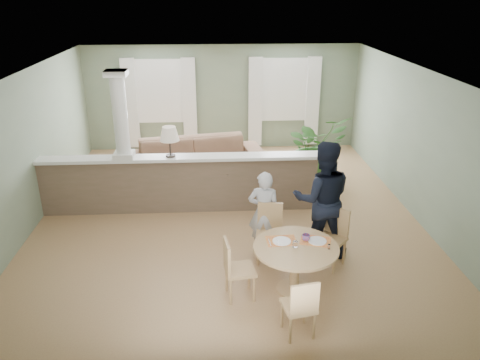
{
  "coord_description": "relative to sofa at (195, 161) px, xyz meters",
  "views": [
    {
      "loc": [
        -0.24,
        -8.04,
        4.02
      ],
      "look_at": [
        0.17,
        -1.0,
        1.1
      ],
      "focal_mm": 35.0,
      "sensor_mm": 36.0,
      "label": 1
    }
  ],
  "objects": [
    {
      "name": "child_person",
      "position": [
        1.2,
        -3.15,
        0.25
      ],
      "size": [
        0.57,
        0.43,
        1.39
      ],
      "primitive_type": "imported",
      "rotation": [
        0.0,
        0.0,
        2.93
      ],
      "color": "#ACACB2",
      "rests_on": "ground"
    },
    {
      "name": "chair_side",
      "position": [
        0.68,
        -4.36,
        0.04
      ],
      "size": [
        0.45,
        0.45,
        0.88
      ],
      "rotation": [
        0.0,
        0.0,
        1.71
      ],
      "color": "tan",
      "rests_on": "ground"
    },
    {
      "name": "houseplant",
      "position": [
        2.69,
        -0.09,
        0.29
      ],
      "size": [
        1.69,
        1.6,
        1.48
      ],
      "primitive_type": "imported",
      "rotation": [
        0.0,
        0.0,
        0.43
      ],
      "color": "#376C2B",
      "rests_on": "ground"
    },
    {
      "name": "chair_far_man",
      "position": [
        2.23,
        -3.57,
        0.06
      ],
      "size": [
        0.58,
        0.58,
        0.92
      ],
      "rotation": [
        0.0,
        0.0,
        -0.72
      ],
      "color": "tan",
      "rests_on": "ground"
    },
    {
      "name": "chair_near",
      "position": [
        1.44,
        -5.21,
        0.01
      ],
      "size": [
        0.44,
        0.44,
        0.84
      ],
      "rotation": [
        0.0,
        0.0,
        3.34
      ],
      "color": "tan",
      "rests_on": "ground"
    },
    {
      "name": "room_shell",
      "position": [
        0.65,
        -1.12,
        1.36
      ],
      "size": [
        7.02,
        8.02,
        2.71
      ],
      "color": "gray",
      "rests_on": "ground"
    },
    {
      "name": "sofa",
      "position": [
        0.0,
        0.0,
        0.0
      ],
      "size": [
        3.25,
        1.73,
        0.9
      ],
      "primitive_type": "imported",
      "rotation": [
        0.0,
        0.0,
        0.18
      ],
      "color": "brown",
      "rests_on": "ground"
    },
    {
      "name": "ground",
      "position": [
        0.67,
        -1.75,
        -0.45
      ],
      "size": [
        8.0,
        8.0,
        0.0
      ],
      "primitive_type": "plane",
      "color": "tan",
      "rests_on": "ground"
    },
    {
      "name": "chair_far_boy",
      "position": [
        1.28,
        -3.36,
        0.05
      ],
      "size": [
        0.47,
        0.47,
        0.91
      ],
      "rotation": [
        0.0,
        0.0,
        -0.15
      ],
      "color": "tan",
      "rests_on": "ground"
    },
    {
      "name": "pony_wall",
      "position": [
        -0.31,
        -1.55,
        0.26
      ],
      "size": [
        5.32,
        0.38,
        2.7
      ],
      "color": "brown",
      "rests_on": "ground"
    },
    {
      "name": "dining_table",
      "position": [
        1.54,
        -4.24,
        0.12
      ],
      "size": [
        1.19,
        1.19,
        0.81
      ],
      "rotation": [
        0.0,
        0.0,
        0.05
      ],
      "color": "tan",
      "rests_on": "ground"
    },
    {
      "name": "man_person",
      "position": [
        2.1,
        -3.24,
        0.5
      ],
      "size": [
        0.98,
        0.79,
        1.9
      ],
      "primitive_type": "imported",
      "rotation": [
        0.0,
        0.0,
        3.06
      ],
      "color": "black",
      "rests_on": "ground"
    }
  ]
}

